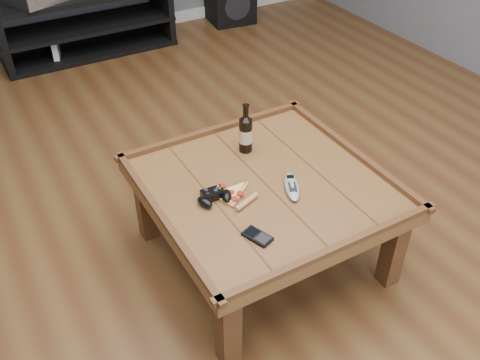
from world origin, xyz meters
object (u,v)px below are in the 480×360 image
smartphone (257,236)px  game_console (56,50)px  pizza_slice (233,195)px  coffee_table (265,194)px  media_console (86,24)px  remote_control (292,187)px  beer_bottle (246,133)px  subwoofer (230,0)px  game_controller (214,197)px

smartphone → game_console: 2.99m
pizza_slice → game_console: bearing=73.2°
coffee_table → media_console: size_ratio=0.74×
remote_control → game_console: size_ratio=0.91×
remote_control → game_console: (-0.37, 2.79, -0.36)m
media_console → beer_bottle: 2.50m
game_console → smartphone: bearing=-71.6°
media_console → subwoofer: size_ratio=3.22×
subwoofer → pizza_slice: bearing=-111.4°
coffee_table → game_controller: (-0.25, 0.00, 0.08)m
game_controller → subwoofer: game_controller is taller
beer_bottle → game_console: beer_bottle is taller
beer_bottle → game_console: 2.49m
remote_control → subwoofer: bearing=92.2°
media_console → game_controller: 2.77m
beer_bottle → coffee_table: bearing=-101.9°
subwoofer → game_controller: bearing=-112.8°
media_console → remote_control: 2.85m
pizza_slice → remote_control: 0.26m
smartphone → subwoofer: bearing=42.8°
smartphone → media_console: bearing=66.0°
beer_bottle → subwoofer: size_ratio=0.57×
media_console → game_controller: (-0.25, -2.75, 0.23)m
coffee_table → subwoofer: (1.37, 2.80, -0.20)m
beer_bottle → remote_control: bearing=-86.5°
coffee_table → subwoofer: 3.12m
game_controller → remote_control: (0.33, -0.10, -0.01)m
subwoofer → game_console: 1.66m
game_controller → game_console: size_ratio=0.75×
beer_bottle → subwoofer: bearing=62.6°
smartphone → game_controller: bearing=77.9°
beer_bottle → remote_control: 0.37m
media_console → smartphone: size_ratio=10.78×
beer_bottle → subwoofer: beer_bottle is taller
coffee_table → media_console: (0.00, 2.75, -0.15)m
media_console → coffee_table: bearing=-90.0°
pizza_slice → game_controller: bearing=149.2°
smartphone → remote_control: (0.29, 0.18, 0.01)m
beer_bottle → pizza_slice: beer_bottle is taller
beer_bottle → smartphone: beer_bottle is taller
game_controller → game_console: (-0.04, 2.69, -0.37)m
game_controller → remote_control: game_controller is taller
coffee_table → smartphone: size_ratio=7.93×
remote_control → game_console: 2.84m
media_console → subwoofer: (1.37, 0.05, -0.05)m
coffee_table → game_console: 2.73m
smartphone → subwoofer: smartphone is taller
media_console → smartphone: bearing=-93.9°
media_console → remote_control: media_console is taller
coffee_table → remote_control: remote_control is taller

